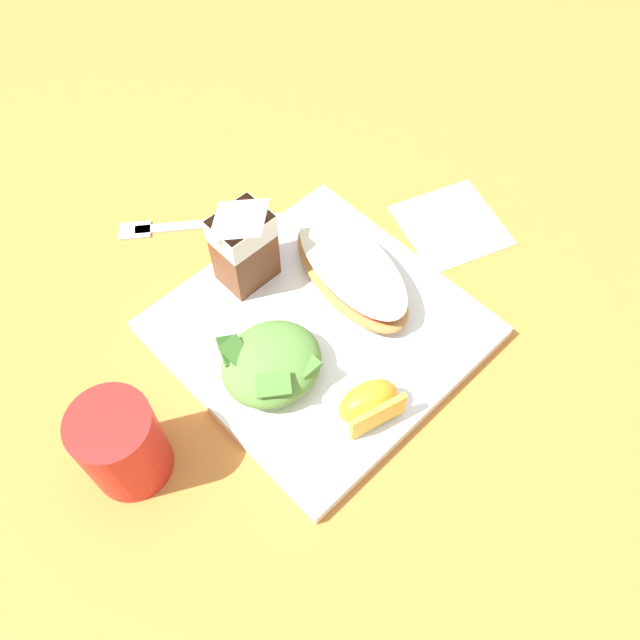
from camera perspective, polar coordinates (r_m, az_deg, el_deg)
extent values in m
plane|color=#C67A33|center=(0.68, 0.00, -1.18)|extent=(3.00, 3.00, 0.00)
cube|color=white|center=(0.68, 0.00, -0.82)|extent=(0.28, 0.28, 0.02)
ellipsoid|color=#B77F42|center=(0.69, 2.73, 4.07)|extent=(0.11, 0.18, 0.03)
ellipsoid|color=#B22D19|center=(0.68, 2.76, 4.61)|extent=(0.10, 0.17, 0.01)
ellipsoid|color=beige|center=(0.68, 2.79, 4.97)|extent=(0.10, 0.17, 0.01)
ellipsoid|color=#5B8E3D|center=(0.62, -4.24, -3.79)|extent=(0.10, 0.09, 0.04)
cube|color=#3D7028|center=(0.62, -7.20, -2.89)|extent=(0.02, 0.03, 0.02)
cube|color=#4C8433|center=(0.59, -4.07, -5.66)|extent=(0.04, 0.04, 0.01)
cube|color=#4C8433|center=(0.61, -1.40, -3.69)|extent=(0.03, 0.03, 0.02)
cube|color=#336023|center=(0.63, -7.75, -2.65)|extent=(0.03, 0.04, 0.01)
cube|color=brown|center=(0.67, -6.63, 6.22)|extent=(0.06, 0.04, 0.09)
cube|color=white|center=(0.65, -6.90, 7.93)|extent=(0.06, 0.05, 0.03)
pyramid|color=white|center=(0.63, -7.13, 9.34)|extent=(0.06, 0.04, 0.02)
ellipsoid|color=orange|center=(0.61, 4.25, -7.15)|extent=(0.07, 0.05, 0.04)
cube|color=gold|center=(0.60, 5.06, -8.36)|extent=(0.06, 0.02, 0.03)
cube|color=white|center=(0.78, 11.17, 8.32)|extent=(0.14, 0.14, 0.00)
cube|color=silver|center=(0.78, -9.72, 8.34)|extent=(0.14, 0.11, 0.01)
cube|color=silver|center=(0.79, -15.88, 7.59)|extent=(0.04, 0.04, 0.01)
cylinder|color=red|center=(0.60, -16.93, -10.38)|extent=(0.07, 0.07, 0.10)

